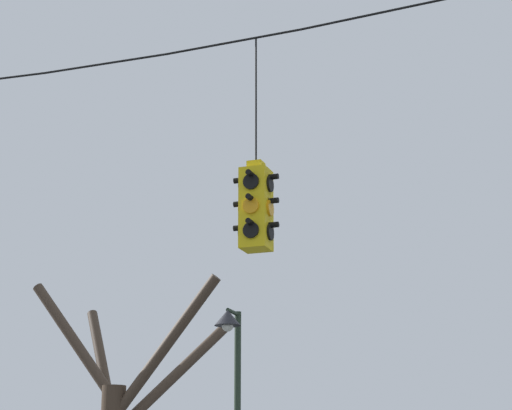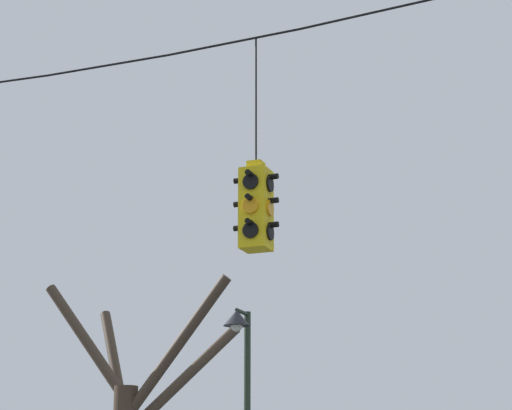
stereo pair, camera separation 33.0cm
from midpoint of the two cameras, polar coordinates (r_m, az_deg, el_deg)
name	(u,v)px [view 2 (the right image)]	position (r m, az deg, el deg)	size (l,w,h in m)	color
span_wire	(107,58)	(13.91, -7.82, 8.31)	(13.02, 0.03, 0.35)	black
traffic_light_near_left_pole	(256,207)	(12.23, 0.77, -0.12)	(0.58, 0.58, 2.81)	yellow
street_lamp	(242,382)	(17.76, -0.28, -10.08)	(0.47, 0.81, 4.86)	#233323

